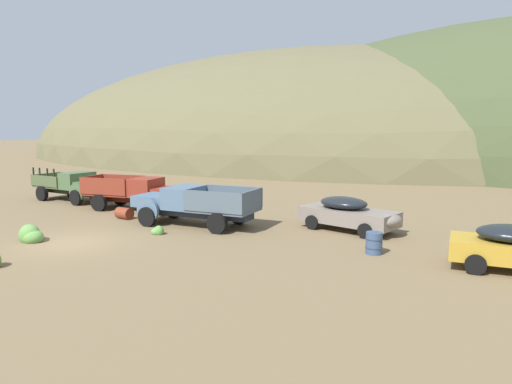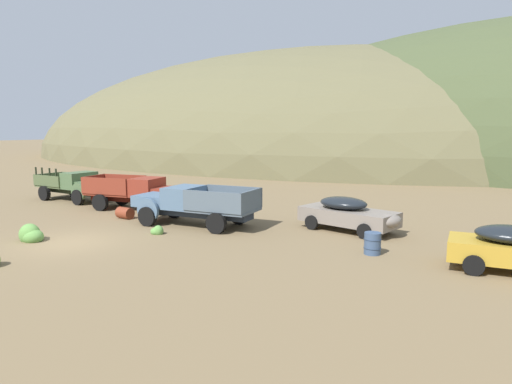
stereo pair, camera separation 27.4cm
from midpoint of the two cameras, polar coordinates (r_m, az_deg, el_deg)
name	(u,v)px [view 2 (the right image)]	position (r m, az deg, el deg)	size (l,w,h in m)	color
ground_plane	(69,243)	(21.05, -21.54, -5.81)	(300.00, 300.00, 0.00)	brown
hill_center	(312,155)	(80.29, 6.91, 4.49)	(106.07, 74.54, 33.69)	brown
truck_weathered_green	(79,186)	(32.48, -20.61, 0.73)	(5.67, 2.66, 2.16)	#232B1B
truck_rust_red	(145,193)	(27.73, -13.16, -0.09)	(6.65, 3.59, 1.91)	#42140D
truck_chalk_blue	(187,204)	(23.25, -8.10, -1.48)	(6.57, 3.29, 1.91)	#262D39
car_primer_gray	(351,214)	(22.05, 11.84, -2.63)	(4.96, 2.52, 1.57)	slate
oil_drum_by_truck	(372,243)	(18.38, 14.46, -6.10)	(0.67, 0.67, 0.84)	#384C6B
oil_drum_tipped	(125,213)	(25.53, -15.42, -2.49)	(0.87, 0.61, 0.60)	brown
bush_near_barrel	(181,198)	(30.58, -8.88, -0.73)	(1.00, 0.79, 0.93)	#5B8E42
bush_between_trucks	(31,236)	(22.03, -25.45, -4.85)	(1.16, 0.84, 0.94)	#5B8E42
bush_front_right	(157,231)	(21.60, -11.61, -4.72)	(0.63, 0.49, 0.52)	#5B8E42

